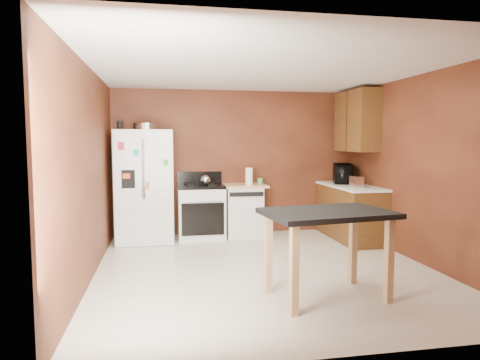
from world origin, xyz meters
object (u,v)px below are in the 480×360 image
object	(u,v)px
microwave	(343,174)
gas_range	(201,211)
paper_towel	(249,176)
green_canister	(260,181)
toaster	(357,182)
pen_cup	(120,126)
island	(327,224)
kettle	(205,180)
dishwasher	(243,210)
roasting_pan	(146,127)
refrigerator	(145,186)

from	to	relation	value
microwave	gas_range	xyz separation A→B (m)	(-2.44, 0.16, -0.59)
paper_towel	microwave	distance (m)	1.64
green_canister	toaster	xyz separation A→B (m)	(1.35, -0.89, 0.05)
toaster	gas_range	bearing A→B (deg)	163.06
pen_cup	toaster	bearing A→B (deg)	-10.83
toaster	island	world-z (taller)	toaster
kettle	green_canister	distance (m)	0.97
green_canister	dishwasher	bearing A→B (deg)	-175.80
roasting_pan	kettle	world-z (taller)	roasting_pan
green_canister	kettle	bearing A→B (deg)	-171.44
roasting_pan	dishwasher	size ratio (longest dim) A/B	0.47
refrigerator	toaster	bearing A→B (deg)	-13.36
roasting_pan	microwave	distance (m)	3.40
roasting_pan	microwave	size ratio (longest dim) A/B	0.77
paper_towel	toaster	xyz separation A→B (m)	(1.57, -0.76, -0.05)
refrigerator	island	distance (m)	3.51
gas_range	dishwasher	distance (m)	0.72
roasting_pan	gas_range	bearing A→B (deg)	5.16
pen_cup	dishwasher	size ratio (longest dim) A/B	0.15
kettle	paper_towel	world-z (taller)	paper_towel
pen_cup	microwave	bearing A→B (deg)	-0.23
paper_towel	green_canister	bearing A→B (deg)	30.68
microwave	gas_range	world-z (taller)	microwave
pen_cup	green_canister	size ratio (longest dim) A/B	1.31
paper_towel	toaster	bearing A→B (deg)	-25.77
kettle	gas_range	distance (m)	0.54
roasting_pan	refrigerator	bearing A→B (deg)	155.19
microwave	gas_range	distance (m)	2.51
roasting_pan	island	xyz separation A→B (m)	(1.90, -2.90, -1.08)
paper_towel	island	xyz separation A→B (m)	(0.23, -2.89, -0.26)
dishwasher	roasting_pan	bearing A→B (deg)	-176.30
gas_range	kettle	bearing A→B (deg)	-55.41
toaster	island	size ratio (longest dim) A/B	0.18
gas_range	dishwasher	bearing A→B (deg)	1.94
kettle	island	distance (m)	3.04
green_canister	microwave	size ratio (longest dim) A/B	0.18
green_canister	gas_range	size ratio (longest dim) A/B	0.09
kettle	green_canister	bearing A→B (deg)	8.56
roasting_pan	gas_range	size ratio (longest dim) A/B	0.38
refrigerator	gas_range	distance (m)	1.01
microwave	dishwasher	distance (m)	1.83
green_canister	toaster	world-z (taller)	toaster
paper_towel	island	size ratio (longest dim) A/B	0.21
roasting_pan	island	distance (m)	3.63
paper_towel	kettle	bearing A→B (deg)	-178.91
kettle	dishwasher	xyz separation A→B (m)	(0.65, 0.12, -0.53)
microwave	green_canister	bearing A→B (deg)	99.52
roasting_pan	paper_towel	world-z (taller)	roasting_pan
refrigerator	roasting_pan	bearing A→B (deg)	-24.81
paper_towel	toaster	size ratio (longest dim) A/B	1.20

